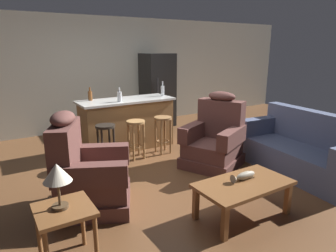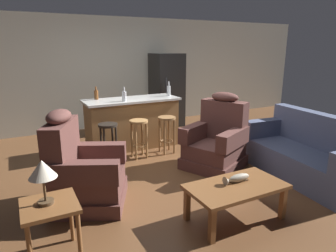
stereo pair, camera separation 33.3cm
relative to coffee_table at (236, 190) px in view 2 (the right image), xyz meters
name	(u,v)px [view 2 (the right image)]	position (x,y,z in m)	size (l,w,h in m)	color
ground_plane	(164,170)	(-0.09, 1.62, -0.36)	(12.00, 12.00, 0.00)	brown
back_wall	(104,73)	(-0.09, 4.74, 0.94)	(12.00, 0.05, 2.60)	#B2B2A3
coffee_table	(236,190)	(0.00, 0.00, 0.00)	(1.10, 0.60, 0.42)	brown
fish_figurine	(237,178)	(0.05, 0.06, 0.10)	(0.34, 0.10, 0.10)	#4C3823
couch	(307,155)	(1.72, 0.43, -0.02)	(1.02, 1.97, 0.94)	#4C5675
recliner_near_lamp	(82,172)	(-1.44, 1.15, 0.06)	(1.12, 1.12, 1.20)	brown
recliner_near_island	(217,141)	(0.76, 1.39, 0.06)	(1.12, 1.12, 1.20)	brown
end_table	(50,214)	(-1.91, 0.25, 0.10)	(0.48, 0.48, 0.56)	brown
table_lamp	(42,171)	(-1.94, 0.27, 0.50)	(0.24, 0.24, 0.41)	#4C3823
kitchen_island	(132,123)	(-0.09, 2.97, 0.11)	(1.80, 0.70, 0.95)	olive
bar_stool_left	(108,136)	(-0.76, 2.34, 0.11)	(0.32, 0.32, 0.68)	black
bar_stool_middle	(139,132)	(-0.21, 2.34, 0.11)	(0.32, 0.32, 0.68)	#A87A47
bar_stool_right	(167,128)	(0.34, 2.34, 0.11)	(0.32, 0.32, 0.68)	olive
refrigerator	(167,90)	(1.28, 4.17, 0.52)	(0.70, 0.69, 1.76)	black
bottle_tall_green	(124,96)	(-0.30, 2.79, 0.68)	(0.08, 0.08, 0.26)	silver
bottle_short_amber	(96,95)	(-0.70, 3.20, 0.68)	(0.08, 0.08, 0.24)	brown
bottle_wine_dark	(169,90)	(0.71, 2.96, 0.70)	(0.07, 0.07, 0.29)	silver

